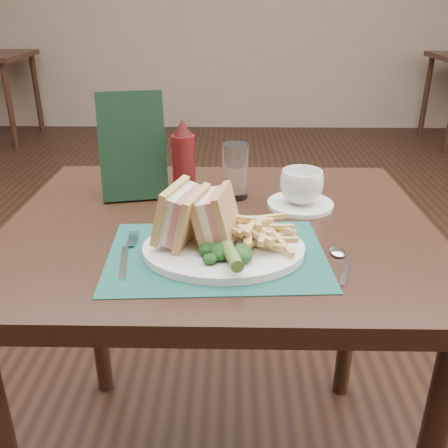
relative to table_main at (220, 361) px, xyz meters
name	(u,v)px	position (x,y,z in m)	size (l,w,h in m)	color
floor	(224,352)	(0.00, 0.50, -0.38)	(7.00, 7.00, 0.00)	black
wall_back	(230,127)	(0.00, 4.00, -0.38)	(6.00, 6.00, 0.00)	gray
table_main	(220,361)	(0.00, 0.00, 0.00)	(0.90, 0.75, 0.75)	black
placemat	(217,255)	(0.00, -0.15, 0.38)	(0.40, 0.29, 0.00)	#174C44
plate	(224,249)	(0.01, -0.15, 0.38)	(0.30, 0.24, 0.01)	white
sandwich_half_a	(170,213)	(-0.09, -0.13, 0.45)	(0.06, 0.11, 0.10)	tan
sandwich_half_b	(205,215)	(-0.02, -0.13, 0.45)	(0.06, 0.11, 0.10)	tan
kale_garnish	(224,252)	(0.01, -0.20, 0.41)	(0.11, 0.08, 0.03)	#133515
pickle_spear	(230,251)	(0.02, -0.21, 0.41)	(0.02, 0.02, 0.12)	#4D702A
fries_pile	(262,229)	(0.08, -0.13, 0.42)	(0.18, 0.20, 0.05)	tan
fork	(127,252)	(-0.17, -0.16, 0.38)	(0.03, 0.17, 0.01)	silver
spoon	(343,263)	(0.23, -0.19, 0.38)	(0.03, 0.15, 0.01)	silver
saucer	(300,204)	(0.18, 0.09, 0.38)	(0.15, 0.15, 0.01)	white
coffee_cup	(301,186)	(0.18, 0.09, 0.42)	(0.10, 0.10, 0.08)	white
drinking_glass	(235,171)	(0.03, 0.14, 0.44)	(0.06, 0.06, 0.13)	white
ketchup_bottle	(184,159)	(-0.09, 0.14, 0.47)	(0.05, 0.05, 0.19)	#550E11
check_presenter	(133,146)	(-0.20, 0.15, 0.50)	(0.15, 0.02, 0.25)	black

